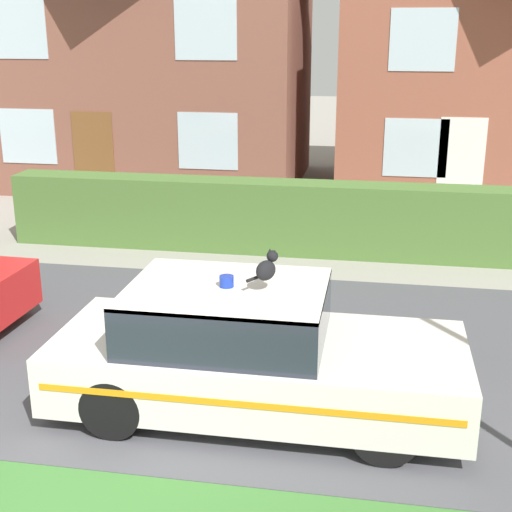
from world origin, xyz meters
TOP-DOWN VIEW (x-y plane):
  - road_strip at (0.00, 3.53)m, footprint 28.00×5.68m
  - garden_hedge at (1.35, 7.83)m, footprint 11.29×0.71m
  - police_car at (1.25, 2.08)m, footprint 4.33×1.80m
  - cat at (1.44, 2.04)m, footprint 0.32×0.29m
  - house_left at (-3.62, 13.87)m, footprint 8.45×5.56m
  - house_right at (5.46, 14.26)m, footprint 8.36×5.66m
  - wheelie_bin at (-1.64, 8.42)m, footprint 0.83×0.84m

SIDE VIEW (x-z plane):
  - road_strip at x=0.00m, z-range 0.00..0.01m
  - wheelie_bin at x=-1.64m, z-range 0.00..1.04m
  - garden_hedge at x=1.35m, z-range 0.00..1.31m
  - police_car at x=1.25m, z-range -0.08..1.42m
  - cat at x=1.44m, z-range 1.49..1.79m
  - house_right at x=5.46m, z-range 0.08..7.42m
  - house_left at x=-3.62m, z-range 0.08..7.91m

